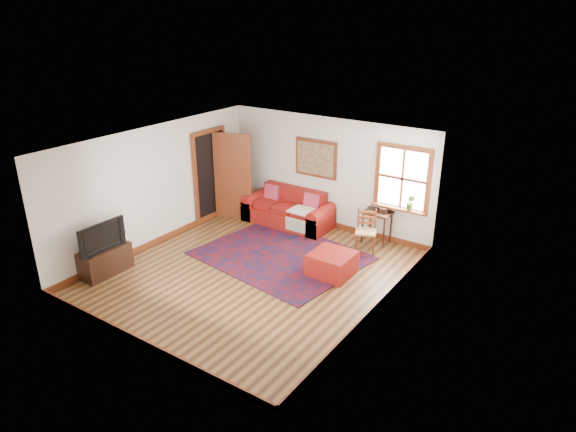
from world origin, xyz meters
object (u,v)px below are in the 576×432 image
Objects in this scene: red_ottoman at (332,264)px; side_table at (377,217)px; ladder_back_chair at (366,229)px; media_cabinet at (105,261)px; red_leather_sofa at (289,213)px.

red_ottoman is 1.80m from side_table.
ladder_back_chair is 0.92× the size of media_cabinet.
ladder_back_chair reaches higher than media_cabinet.
ladder_back_chair is (0.05, 1.28, 0.26)m from red_ottoman.
ladder_back_chair is at bearing -7.76° from red_leather_sofa.
red_leather_sofa is 2.76× the size of red_ottoman.
side_table reaches higher than red_ottoman.
media_cabinet is at bearing -131.36° from side_table.
red_leather_sofa is 2.38× the size of ladder_back_chair.
red_ottoman is 1.31m from ladder_back_chair.
red_leather_sofa is at bearing 172.24° from ladder_back_chair.
media_cabinet is (-1.50, -3.93, -0.01)m from red_leather_sofa.
red_leather_sofa is 4.20m from media_cabinet.
red_leather_sofa is 2.94× the size of side_table.
media_cabinet reaches higher than red_ottoman.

